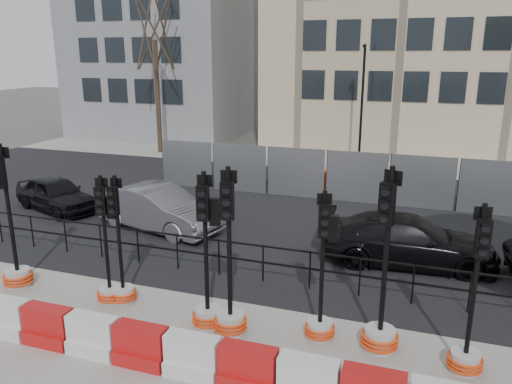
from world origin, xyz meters
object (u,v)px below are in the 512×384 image
at_px(car_a, 56,194).
at_px(car_c, 408,240).
at_px(traffic_signal_a, 15,258).
at_px(traffic_signal_h, 468,339).
at_px(traffic_signal_d, 207,292).

bearing_deg(car_a, car_c, -73.67).
bearing_deg(car_c, traffic_signal_a, 111.83).
bearing_deg(car_a, traffic_signal_h, -91.86).
xyz_separation_m(traffic_signal_h, car_c, (-1.25, 4.69, 0.02)).
bearing_deg(traffic_signal_d, traffic_signal_h, -9.66).
xyz_separation_m(car_a, car_c, (12.40, -0.82, 0.04)).
distance_m(traffic_signal_a, car_a, 6.35).
height_order(traffic_signal_h, car_c, traffic_signal_h).
bearing_deg(traffic_signal_a, traffic_signal_h, -5.78).
bearing_deg(traffic_signal_h, car_a, 148.72).
distance_m(traffic_signal_h, car_c, 4.85).
bearing_deg(traffic_signal_h, car_c, 95.58).
distance_m(traffic_signal_d, traffic_signal_h, 5.06).
bearing_deg(traffic_signal_a, car_a, 116.62).
bearing_deg(car_c, car_a, 81.24).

